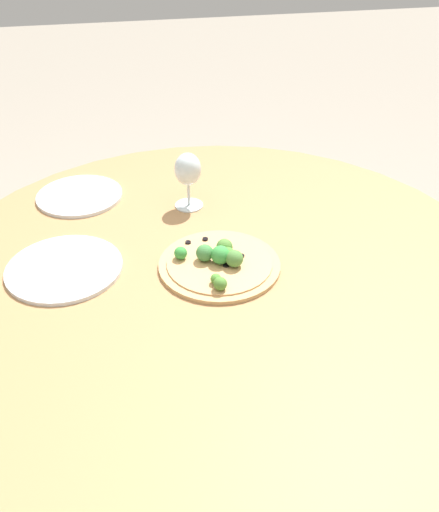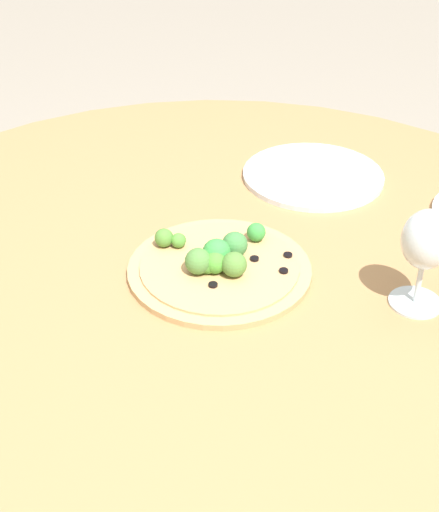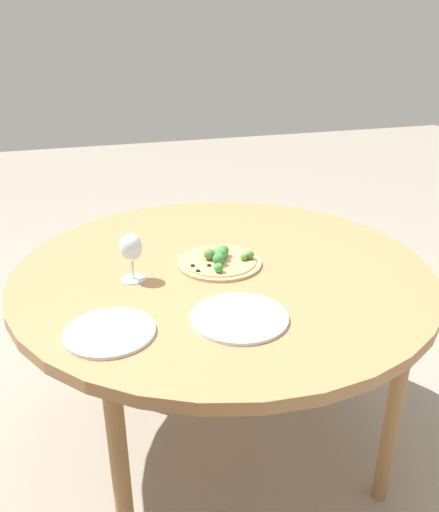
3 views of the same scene
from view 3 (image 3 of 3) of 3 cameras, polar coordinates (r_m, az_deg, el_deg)
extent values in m
plane|color=gray|center=(2.12, 0.32, -20.00)|extent=(12.00, 12.00, 0.00)
cylinder|color=#A87A4C|center=(1.69, 0.38, -1.55)|extent=(1.39, 1.39, 0.04)
cylinder|color=#A87A4C|center=(1.51, -11.11, -24.11)|extent=(0.05, 0.05, 0.73)
cylinder|color=#A87A4C|center=(1.76, 19.22, -16.68)|extent=(0.05, 0.05, 0.73)
cylinder|color=#A87A4C|center=(2.18, -14.27, -7.42)|extent=(0.05, 0.05, 0.73)
cylinder|color=#A87A4C|center=(2.37, 6.98, -4.19)|extent=(0.05, 0.05, 0.73)
cylinder|color=tan|center=(1.69, 0.00, -0.78)|extent=(0.29, 0.29, 0.01)
cylinder|color=tan|center=(1.68, 0.00, -0.56)|extent=(0.25, 0.25, 0.00)
sphere|color=green|center=(1.68, 0.13, 0.22)|extent=(0.04, 0.04, 0.04)
sphere|color=#4F8635|center=(1.69, 3.47, 0.16)|extent=(0.03, 0.03, 0.03)
sphere|color=#4B8E32|center=(1.70, 0.07, 0.30)|extent=(0.03, 0.03, 0.03)
sphere|color=green|center=(1.59, -0.10, -1.36)|extent=(0.03, 0.03, 0.03)
sphere|color=#538438|center=(1.68, -1.17, 0.22)|extent=(0.04, 0.04, 0.04)
sphere|color=#4F843D|center=(1.71, 0.42, 0.62)|extent=(0.04, 0.04, 0.04)
sphere|color=#529337|center=(1.68, 2.80, -0.10)|extent=(0.02, 0.02, 0.02)
sphere|color=#428241|center=(1.64, -0.09, -0.36)|extent=(0.04, 0.04, 0.04)
sphere|color=#4C9B33|center=(1.69, -0.24, 0.29)|extent=(0.03, 0.03, 0.03)
cylinder|color=black|center=(1.64, -1.20, -1.07)|extent=(0.01, 0.01, 0.00)
cylinder|color=black|center=(1.64, -3.08, -1.09)|extent=(0.01, 0.01, 0.00)
cylinder|color=black|center=(1.61, -2.47, -1.69)|extent=(0.01, 0.01, 0.00)
cylinder|color=black|center=(1.70, 0.53, -0.20)|extent=(0.01, 0.01, 0.00)
cylinder|color=black|center=(1.73, -0.89, 0.24)|extent=(0.01, 0.01, 0.00)
cylinder|color=silver|center=(1.61, -9.79, -2.59)|extent=(0.08, 0.08, 0.00)
cylinder|color=silver|center=(1.59, -9.87, -1.52)|extent=(0.01, 0.01, 0.06)
ellipsoid|color=silver|center=(1.56, -10.07, 1.00)|extent=(0.07, 0.07, 0.09)
cylinder|color=silver|center=(1.34, -12.44, -8.48)|extent=(0.24, 0.24, 0.01)
cylinder|color=silver|center=(1.37, 2.30, -7.00)|extent=(0.27, 0.27, 0.01)
camera|label=1|loc=(1.97, 35.85, 21.99)|focal=40.00mm
camera|label=2|loc=(2.31, -15.17, 21.47)|focal=50.00mm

